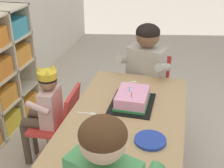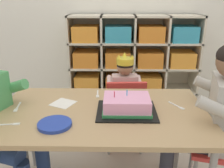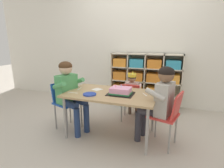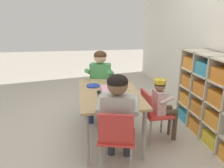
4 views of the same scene
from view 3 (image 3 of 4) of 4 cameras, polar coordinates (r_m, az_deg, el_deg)
The scene contains 17 objects.
ground at distance 2.68m, azimuth -0.36°, elevation -15.91°, with size 16.00×16.00×0.00m, color #BCB2A3.
classroom_back_wall at distance 3.80m, azimuth 7.75°, elevation 15.15°, with size 6.94×0.10×2.85m, color silver.
storage_cubby_shelf at distance 3.62m, azimuth 10.37°, elevation 0.72°, with size 1.37×0.34×1.09m.
activity_table at distance 2.44m, azimuth -0.38°, elevation -4.02°, with size 1.23×0.73×0.63m.
classroom_chair_blue at distance 2.95m, azimuth 6.06°, elevation -4.82°, with size 0.35×0.36×0.66m.
child_with_crown at distance 3.02m, azimuth 6.53°, elevation -1.79°, with size 0.30×0.31×0.84m.
classroom_chair_adult_side at distance 2.80m, azimuth -14.82°, elevation -5.21°, with size 0.44×0.43×0.71m.
adult_helper_seated at distance 2.65m, azimuth -13.56°, elevation -1.54°, with size 0.48×0.46×1.04m.
classroom_chair_guest_side at distance 2.33m, azimuth 17.64°, elevation -9.31°, with size 0.43×0.41×0.73m.
guest_at_table_side at distance 2.29m, azimuth 15.14°, elevation -4.23°, with size 0.47×0.45×1.03m.
birthday_cake_on_tray at distance 2.37m, azimuth 2.83°, elevation -2.37°, with size 0.34×0.28×0.13m.
paper_plate_stack at distance 2.36m, azimuth -7.24°, elevation -3.30°, with size 0.18×0.18×0.02m, color #233DA3.
paper_napkin_square at distance 2.60m, azimuth -4.81°, elevation -1.74°, with size 0.13×0.13×0.00m, color white.
fork_at_table_front_edge at distance 2.38m, azimuth 10.57°, elevation -3.40°, with size 0.08×0.12×0.00m.
fork_near_child_seat at distance 2.67m, azimuth -10.55°, elevation -1.55°, with size 0.03×0.13×0.00m.
fork_beside_plate_stack at distance 2.48m, azimuth -12.31°, elevation -2.80°, with size 0.14×0.03×0.00m.
fork_by_napkin at distance 2.67m, azimuth 0.55°, elevation -1.30°, with size 0.02×0.13×0.00m.
Camera 3 is at (0.79, -2.19, 1.34)m, focal length 28.33 mm.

